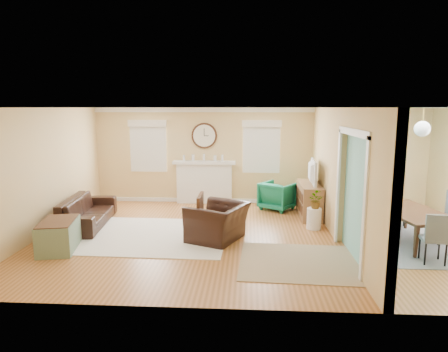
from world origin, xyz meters
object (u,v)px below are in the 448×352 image
Objects in this scene: eames_chair at (218,222)px; green_chair at (278,196)px; dining_table at (412,226)px; sofa at (87,211)px; credenza at (309,200)px.

green_chair is (1.35, 2.50, -0.00)m from eames_chair.
green_chair is at bearing 34.51° from dining_table.
sofa is 5.18m from credenza.
dining_table is at bearing -45.95° from credenza.
eames_chair is 0.62× the size of dining_table.
sofa is 2.73× the size of green_chair.
eames_chair is (3.00, -0.83, 0.05)m from sofa.
dining_table is (2.45, -2.40, -0.04)m from green_chair.
eames_chair is at bearing -137.41° from credenza.
eames_chair is at bearing 80.47° from dining_table.
dining_table is at bearing 115.34° from eames_chair.
credenza reaches higher than green_chair.
eames_chair is 2.80m from credenza.
green_chair is 0.93m from credenza.
credenza is (0.71, -0.60, 0.04)m from green_chair.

